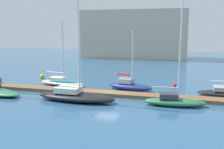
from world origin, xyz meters
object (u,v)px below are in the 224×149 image
sailboat_1 (62,82)px  sailboat_2 (75,95)px  sailboat_4 (174,100)px  mooring_buoy_yellow (42,76)px  sailboat_3 (129,85)px  harbor_building_distant (135,34)px  mooring_buoy_red (175,85)px

sailboat_1 → sailboat_2: 8.07m
sailboat_4 → mooring_buoy_yellow: bearing=150.2°
sailboat_4 → sailboat_1: bearing=154.6°
sailboat_2 → mooring_buoy_yellow: (-9.74, 10.14, -0.29)m
sailboat_1 → sailboat_3: size_ratio=1.14×
sailboat_3 → sailboat_4: bearing=-33.6°
sailboat_2 → mooring_buoy_yellow: 14.07m
mooring_buoy_yellow → sailboat_3: bearing=-15.0°
sailboat_3 → harbor_building_distant: harbor_building_distant is taller
sailboat_4 → mooring_buoy_red: size_ratio=19.23×
sailboat_1 → sailboat_4: 15.70m
sailboat_1 → harbor_building_distant: bearing=92.7°
mooring_buoy_red → harbor_building_distant: (-11.57, 32.69, 5.59)m
sailboat_2 → harbor_building_distant: bearing=94.1°
sailboat_2 → mooring_buoy_yellow: bearing=135.3°
sailboat_3 → mooring_buoy_yellow: sailboat_3 is taller
sailboat_4 → harbor_building_distant: size_ratio=0.39×
harbor_building_distant → sailboat_4: bearing=-73.8°
sailboat_3 → mooring_buoy_red: sailboat_3 is taller
sailboat_1 → mooring_buoy_red: size_ratio=15.82×
sailboat_2 → mooring_buoy_red: size_ratio=25.27×
sailboat_1 → harbor_building_distant: size_ratio=0.32×
sailboat_1 → sailboat_2: size_ratio=0.63×
sailboat_3 → harbor_building_distant: (-6.35, 35.70, 5.28)m
sailboat_2 → sailboat_4: bearing=7.1°
sailboat_1 → mooring_buoy_yellow: sailboat_1 is taller
sailboat_2 → sailboat_4: 9.98m
mooring_buoy_yellow → sailboat_2: bearing=-46.1°
mooring_buoy_yellow → harbor_building_distant: bearing=76.4°
mooring_buoy_yellow → mooring_buoy_red: size_ratio=1.30×
mooring_buoy_red → sailboat_1: bearing=-168.7°
sailboat_2 → sailboat_3: (4.36, 6.37, -0.05)m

